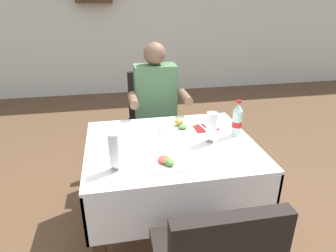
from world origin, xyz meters
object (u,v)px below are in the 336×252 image
object	(u,v)px
plate_near_camera	(168,162)
main_dining_table	(171,165)
plate_far_diner	(177,126)
napkin_cutlery_set	(205,128)
beer_glass_left	(115,152)
cola_bottle_primary	(237,120)
beer_glass_middle	(211,127)
seated_diner_far	(157,107)
chair_far_diner_seat	(153,119)

from	to	relation	value
plate_near_camera	main_dining_table	bearing A→B (deg)	74.76
plate_far_diner	napkin_cutlery_set	world-z (taller)	plate_far_diner
plate_far_diner	beer_glass_left	distance (m)	0.67
cola_bottle_primary	napkin_cutlery_set	size ratio (longest dim) A/B	1.30
plate_near_camera	beer_glass_middle	world-z (taller)	beer_glass_middle
main_dining_table	beer_glass_left	bearing A→B (deg)	-144.35
main_dining_table	beer_glass_left	size ratio (longest dim) A/B	4.91
seated_diner_far	beer_glass_left	bearing A→B (deg)	-110.95
cola_bottle_primary	beer_glass_left	bearing A→B (deg)	-160.13
main_dining_table	beer_glass_left	world-z (taller)	beer_glass_left
beer_glass_left	napkin_cutlery_set	size ratio (longest dim) A/B	1.14
seated_diner_far	beer_glass_middle	size ratio (longest dim) A/B	6.04
plate_near_camera	plate_far_diner	size ratio (longest dim) A/B	0.91
beer_glass_left	main_dining_table	bearing A→B (deg)	35.65
cola_bottle_primary	napkin_cutlery_set	xyz separation A→B (m)	(-0.18, 0.14, -0.11)
plate_far_diner	napkin_cutlery_set	xyz separation A→B (m)	(0.20, -0.04, -0.01)
beer_glass_middle	cola_bottle_primary	world-z (taller)	cola_bottle_primary
main_dining_table	seated_diner_far	world-z (taller)	seated_diner_far
main_dining_table	napkin_cutlery_set	world-z (taller)	napkin_cutlery_set
seated_diner_far	beer_glass_middle	bearing A→B (deg)	-72.73
napkin_cutlery_set	beer_glass_left	bearing A→B (deg)	-145.79
main_dining_table	cola_bottle_primary	distance (m)	0.55
seated_diner_far	plate_near_camera	size ratio (longest dim) A/B	5.52
seated_diner_far	plate_far_diner	distance (m)	0.52
beer_glass_left	plate_far_diner	bearing A→B (deg)	46.86
cola_bottle_primary	main_dining_table	bearing A→B (deg)	-175.11
main_dining_table	chair_far_diner_seat	bearing A→B (deg)	90.00
chair_far_diner_seat	napkin_cutlery_set	distance (m)	0.75
plate_near_camera	beer_glass_middle	bearing A→B (deg)	33.23
chair_far_diner_seat	plate_near_camera	distance (m)	1.12
cola_bottle_primary	napkin_cutlery_set	bearing A→B (deg)	141.03
main_dining_table	chair_far_diner_seat	xyz separation A→B (m)	(0.00, 0.85, -0.00)
beer_glass_middle	plate_near_camera	bearing A→B (deg)	-146.77
beer_glass_middle	beer_glass_left	bearing A→B (deg)	-160.14
chair_far_diner_seat	beer_glass_middle	world-z (taller)	chair_far_diner_seat
cola_bottle_primary	napkin_cutlery_set	world-z (taller)	cola_bottle_primary
chair_far_diner_seat	seated_diner_far	distance (m)	0.19
seated_diner_far	napkin_cutlery_set	distance (m)	0.62
beer_glass_middle	napkin_cutlery_set	xyz separation A→B (m)	(0.03, 0.22, -0.11)
main_dining_table	beer_glass_left	distance (m)	0.53
seated_diner_far	plate_far_diner	world-z (taller)	seated_diner_far
cola_bottle_primary	seated_diner_far	bearing A→B (deg)	122.71
main_dining_table	plate_far_diner	distance (m)	0.30
chair_far_diner_seat	cola_bottle_primary	world-z (taller)	cola_bottle_primary
seated_diner_far	cola_bottle_primary	size ratio (longest dim) A/B	4.96
plate_far_diner	cola_bottle_primary	xyz separation A→B (m)	(0.38, -0.18, 0.10)
chair_far_diner_seat	cola_bottle_primary	size ratio (longest dim) A/B	3.82
chair_far_diner_seat	beer_glass_left	size ratio (longest dim) A/B	4.34
seated_diner_far	napkin_cutlery_set	world-z (taller)	seated_diner_far
chair_far_diner_seat	beer_glass_left	distance (m)	1.20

